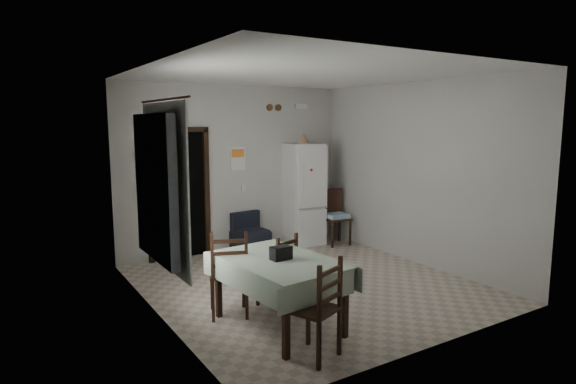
% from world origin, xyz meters
% --- Properties ---
extents(ground, '(4.50, 4.50, 0.00)m').
position_xyz_m(ground, '(0.00, 0.00, 0.00)').
color(ground, '#B7A996').
rests_on(ground, ground).
extents(ceiling, '(4.20, 4.50, 0.02)m').
position_xyz_m(ceiling, '(0.00, 0.00, 2.90)').
color(ceiling, white).
rests_on(ceiling, ground).
extents(wall_back, '(4.20, 0.02, 2.90)m').
position_xyz_m(wall_back, '(0.00, 2.25, 1.45)').
color(wall_back, beige).
rests_on(wall_back, ground).
extents(wall_front, '(4.20, 0.02, 2.90)m').
position_xyz_m(wall_front, '(0.00, -2.25, 1.45)').
color(wall_front, beige).
rests_on(wall_front, ground).
extents(wall_left, '(0.02, 4.50, 2.90)m').
position_xyz_m(wall_left, '(-2.10, 0.00, 1.45)').
color(wall_left, beige).
rests_on(wall_left, ground).
extents(wall_right, '(0.02, 4.50, 2.90)m').
position_xyz_m(wall_right, '(2.10, 0.00, 1.45)').
color(wall_right, beige).
rests_on(wall_right, ground).
extents(doorway, '(1.06, 0.52, 2.22)m').
position_xyz_m(doorway, '(-1.05, 2.45, 1.06)').
color(doorway, black).
rests_on(doorway, ground).
extents(window_recess, '(0.10, 1.20, 1.60)m').
position_xyz_m(window_recess, '(-2.15, -0.20, 1.55)').
color(window_recess, silver).
rests_on(window_recess, ground).
extents(curtain, '(0.02, 1.45, 1.85)m').
position_xyz_m(curtain, '(-2.04, -0.20, 1.55)').
color(curtain, white).
rests_on(curtain, ground).
extents(curtain_rod, '(0.02, 1.60, 0.02)m').
position_xyz_m(curtain_rod, '(-2.03, -0.20, 2.50)').
color(curtain_rod, black).
rests_on(curtain_rod, ground).
extents(calendar, '(0.28, 0.02, 0.40)m').
position_xyz_m(calendar, '(0.05, 2.24, 1.62)').
color(calendar, white).
rests_on(calendar, ground).
extents(calendar_image, '(0.24, 0.01, 0.14)m').
position_xyz_m(calendar_image, '(0.05, 2.23, 1.72)').
color(calendar_image, orange).
rests_on(calendar_image, ground).
extents(light_switch, '(0.08, 0.02, 0.12)m').
position_xyz_m(light_switch, '(0.15, 2.24, 1.10)').
color(light_switch, beige).
rests_on(light_switch, ground).
extents(vent_left, '(0.12, 0.03, 0.12)m').
position_xyz_m(vent_left, '(0.70, 2.23, 2.52)').
color(vent_left, brown).
rests_on(vent_left, ground).
extents(vent_right, '(0.12, 0.03, 0.12)m').
position_xyz_m(vent_right, '(0.88, 2.23, 2.52)').
color(vent_right, brown).
rests_on(vent_right, ground).
extents(emergency_light, '(0.25, 0.07, 0.09)m').
position_xyz_m(emergency_light, '(1.35, 2.21, 2.55)').
color(emergency_light, white).
rests_on(emergency_light, ground).
extents(fridge, '(0.68, 0.68, 1.87)m').
position_xyz_m(fridge, '(1.23, 1.93, 0.94)').
color(fridge, white).
rests_on(fridge, ground).
extents(tan_cone, '(0.25, 0.25, 0.19)m').
position_xyz_m(tan_cone, '(1.24, 1.95, 1.97)').
color(tan_cone, tan).
rests_on(tan_cone, fridge).
extents(navy_seat, '(0.62, 0.61, 0.69)m').
position_xyz_m(navy_seat, '(0.12, 1.93, 0.34)').
color(navy_seat, black).
rests_on(navy_seat, ground).
extents(corner_chair, '(0.50, 0.50, 1.02)m').
position_xyz_m(corner_chair, '(1.72, 1.56, 0.51)').
color(corner_chair, black).
rests_on(corner_chair, ground).
extents(dining_table, '(1.12, 1.58, 0.78)m').
position_xyz_m(dining_table, '(-1.06, -1.00, 0.39)').
color(dining_table, '#96A990').
rests_on(dining_table, ground).
extents(black_bag, '(0.23, 0.14, 0.14)m').
position_xyz_m(black_bag, '(-1.05, -1.03, 0.85)').
color(black_bag, black).
rests_on(black_bag, dining_table).
extents(dining_chair_far_left, '(0.58, 0.58, 1.04)m').
position_xyz_m(dining_chair_far_left, '(-1.39, -0.39, 0.52)').
color(dining_chair_far_left, black).
rests_on(dining_chair_far_left, ground).
extents(dining_chair_far_right, '(0.49, 0.49, 0.91)m').
position_xyz_m(dining_chair_far_right, '(-0.75, -0.44, 0.46)').
color(dining_chair_far_right, black).
rests_on(dining_chair_far_right, ground).
extents(dining_chair_near_head, '(0.55, 0.55, 1.00)m').
position_xyz_m(dining_chair_near_head, '(-1.14, -1.78, 0.50)').
color(dining_chair_near_head, black).
rests_on(dining_chair_near_head, ground).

